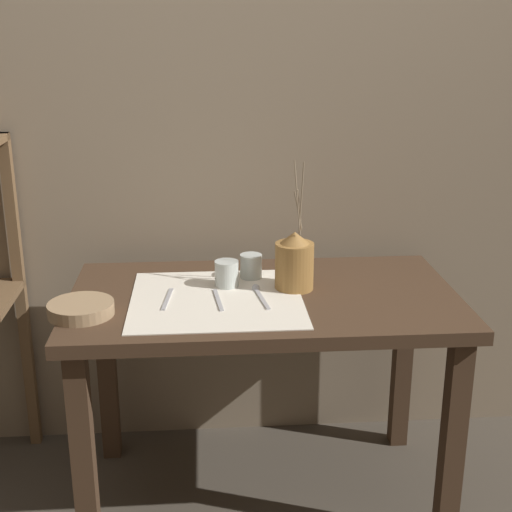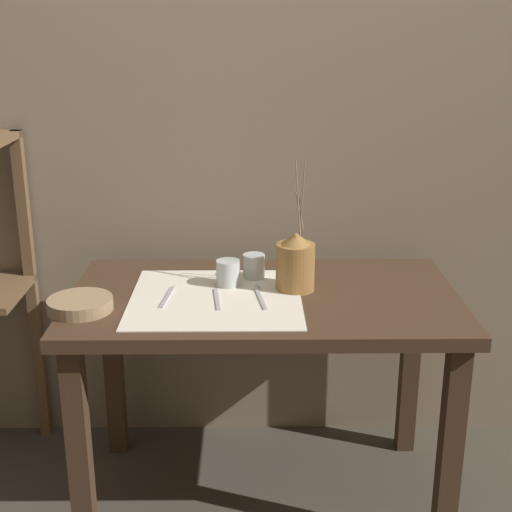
{
  "view_description": "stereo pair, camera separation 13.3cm",
  "coord_description": "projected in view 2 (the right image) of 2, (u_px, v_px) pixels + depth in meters",
  "views": [
    {
      "loc": [
        -0.18,
        -2.0,
        1.49
      ],
      "look_at": [
        -0.02,
        0.0,
        0.83
      ],
      "focal_mm": 50.0,
      "sensor_mm": 36.0,
      "label": 1
    },
    {
      "loc": [
        -0.04,
        -2.0,
        1.49
      ],
      "look_at": [
        -0.02,
        0.0,
        0.83
      ],
      "focal_mm": 50.0,
      "sensor_mm": 36.0,
      "label": 2
    }
  ],
  "objects": [
    {
      "name": "ground_plane",
      "position": [
        263.0,
        493.0,
        2.37
      ],
      "size": [
        12.0,
        12.0,
        0.0
      ],
      "primitive_type": "plane",
      "color": "#473F35"
    },
    {
      "name": "stone_wall_back",
      "position": [
        262.0,
        112.0,
        2.41
      ],
      "size": [
        7.0,
        0.06,
        2.4
      ],
      "color": "gray",
      "rests_on": "ground_plane"
    },
    {
      "name": "wooden_table",
      "position": [
        264.0,
        326.0,
        2.18
      ],
      "size": [
        1.17,
        0.65,
        0.71
      ],
      "color": "#422D1E",
      "rests_on": "ground_plane"
    },
    {
      "name": "linen_cloth",
      "position": [
        216.0,
        298.0,
        2.11
      ],
      "size": [
        0.5,
        0.48,
        0.0
      ],
      "color": "silver",
      "rests_on": "wooden_table"
    },
    {
      "name": "pitcher_with_flowers",
      "position": [
        295.0,
        263.0,
        2.15
      ],
      "size": [
        0.12,
        0.12,
        0.4
      ],
      "color": "olive",
      "rests_on": "wooden_table"
    },
    {
      "name": "wooden_bowl",
      "position": [
        80.0,
        304.0,
        2.01
      ],
      "size": [
        0.18,
        0.18,
        0.04
      ],
      "color": "#9E7F5B",
      "rests_on": "wooden_table"
    },
    {
      "name": "glass_tumbler_near",
      "position": [
        228.0,
        273.0,
        2.19
      ],
      "size": [
        0.07,
        0.07,
        0.08
      ],
      "color": "silver",
      "rests_on": "wooden_table"
    },
    {
      "name": "glass_tumbler_far",
      "position": [
        254.0,
        266.0,
        2.26
      ],
      "size": [
        0.07,
        0.07,
        0.08
      ],
      "color": "silver",
      "rests_on": "wooden_table"
    },
    {
      "name": "knife_center",
      "position": [
        167.0,
        297.0,
        2.11
      ],
      "size": [
        0.03,
        0.17,
        0.0
      ],
      "color": "#A8A8AD",
      "rests_on": "wooden_table"
    },
    {
      "name": "fork_inner",
      "position": [
        217.0,
        299.0,
        2.09
      ],
      "size": [
        0.03,
        0.17,
        0.0
      ],
      "color": "#A8A8AD",
      "rests_on": "wooden_table"
    },
    {
      "name": "spoon_outer",
      "position": [
        258.0,
        292.0,
        2.14
      ],
      "size": [
        0.04,
        0.18,
        0.02
      ],
      "color": "#A8A8AD",
      "rests_on": "wooden_table"
    }
  ]
}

